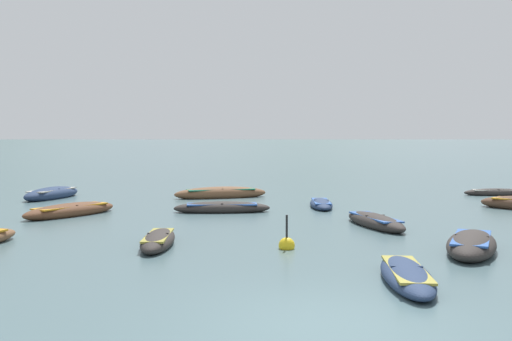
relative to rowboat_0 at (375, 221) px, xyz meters
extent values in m
plane|color=#476066|center=(-3.26, 1490.09, -0.16)|extent=(6000.00, 6000.00, 0.00)
cone|color=slate|center=(-894.61, 2247.57, 192.21)|extent=(1034.71, 1034.71, 384.74)
cone|color=slate|center=(270.49, 2165.86, 187.18)|extent=(1136.06, 1136.06, 374.69)
ellipsoid|color=#2D2826|center=(0.00, 0.00, -0.01)|extent=(1.73, 3.89, 0.52)
cube|color=#28519E|center=(0.00, 0.00, 0.15)|extent=(1.25, 2.80, 0.05)
cube|color=#2D2826|center=(0.00, 0.00, 0.20)|extent=(0.66, 0.22, 0.04)
ellipsoid|color=#2D2826|center=(-5.15, 3.90, -0.01)|extent=(3.85, 1.24, 0.53)
cube|color=#28519E|center=(-5.15, 3.90, 0.15)|extent=(2.77, 0.89, 0.05)
cube|color=#2D2826|center=(-5.15, 3.90, 0.20)|extent=(0.11, 0.74, 0.04)
ellipsoid|color=#2D2826|center=(1.43, -4.38, 0.02)|extent=(2.63, 3.74, 0.62)
cube|color=#28519E|center=(1.43, -4.38, 0.21)|extent=(1.89, 2.70, 0.05)
cube|color=#2D2826|center=(1.43, -4.38, 0.26)|extent=(0.77, 0.42, 0.04)
ellipsoid|color=navy|center=(-1.15, -7.41, -0.03)|extent=(1.33, 3.55, 0.46)
cube|color=olive|center=(-1.15, -7.41, 0.11)|extent=(0.96, 2.55, 0.05)
cube|color=navy|center=(-1.15, -7.41, 0.16)|extent=(0.65, 0.15, 0.04)
ellipsoid|color=brown|center=(-5.34, 9.38, 0.04)|extent=(4.73, 2.31, 0.68)
cube|color=#197A56|center=(-5.34, 9.38, 0.24)|extent=(3.41, 1.66, 0.05)
cube|color=brown|center=(-5.34, 9.38, 0.29)|extent=(0.28, 0.77, 0.04)
ellipsoid|color=brown|center=(-10.84, 3.08, 0.01)|extent=(3.32, 3.99, 0.59)
cube|color=orange|center=(-10.84, 3.08, 0.19)|extent=(2.39, 2.87, 0.05)
cube|color=brown|center=(-10.84, 3.08, 0.24)|extent=(0.69, 0.52, 0.04)
ellipsoid|color=#2D2826|center=(8.67, 10.06, -0.03)|extent=(3.34, 1.01, 0.44)
cube|color=#B7B2A3|center=(8.67, 10.06, 0.10)|extent=(2.40, 0.73, 0.05)
cube|color=#2D2826|center=(8.67, 10.06, 0.15)|extent=(0.11, 0.56, 0.04)
ellipsoid|color=#2D2826|center=(-6.71, -3.24, -0.02)|extent=(0.87, 3.11, 0.48)
cube|color=olive|center=(-6.71, -3.24, 0.13)|extent=(0.63, 2.24, 0.05)
cube|color=#2D2826|center=(-6.71, -3.24, 0.18)|extent=(0.57, 0.09, 0.04)
ellipsoid|color=navy|center=(-13.50, 9.38, 0.04)|extent=(2.35, 4.14, 0.69)
cube|color=#B7B2A3|center=(-13.50, 9.38, 0.25)|extent=(1.70, 2.98, 0.05)
cube|color=navy|center=(-13.50, 9.38, 0.30)|extent=(0.83, 0.33, 0.04)
ellipsoid|color=navy|center=(-1.00, 5.36, -0.04)|extent=(1.11, 3.32, 0.42)
cube|color=#28519E|center=(-1.00, 5.36, 0.09)|extent=(0.80, 2.39, 0.05)
cube|color=navy|center=(-1.00, 5.36, 0.14)|extent=(0.62, 0.12, 0.04)
sphere|color=yellow|center=(-3.26, -3.76, -0.08)|extent=(0.43, 0.43, 0.43)
cylinder|color=black|center=(-3.26, -3.76, 0.33)|extent=(0.06, 0.06, 0.81)
camera|label=1|loc=(-4.61, -18.92, 2.77)|focal=40.77mm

